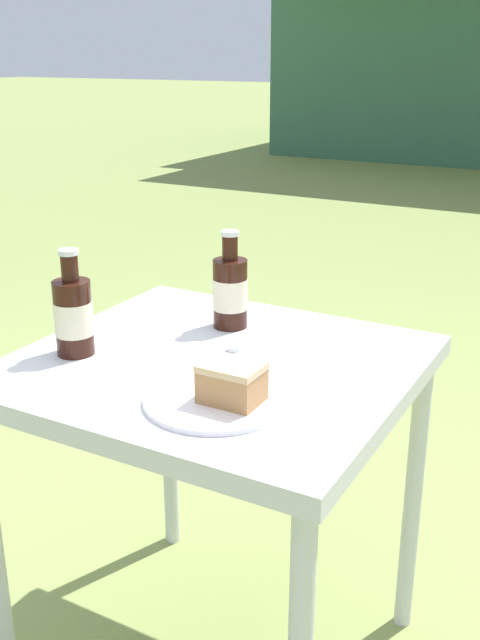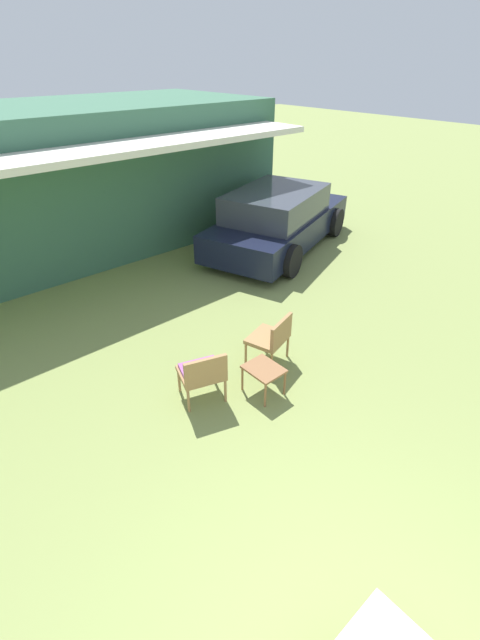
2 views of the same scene
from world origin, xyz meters
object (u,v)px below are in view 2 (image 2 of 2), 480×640
garden_side_table (264,371)px  wicker_chair_plain (272,337)px  wicker_chair_cushioned (202,372)px  parked_car (278,220)px

garden_side_table → wicker_chair_plain: bearing=36.1°
wicker_chair_plain → garden_side_table: bearing=20.2°
garden_side_table → wicker_chair_cushioned: bearing=148.1°
parked_car → garden_side_table: 5.17m
parked_car → garden_side_table: (-3.81, -3.48, -0.31)m
wicker_chair_plain → garden_side_table: wicker_chair_plain is taller
wicker_chair_cushioned → wicker_chair_plain: size_ratio=1.00×
parked_car → garden_side_table: size_ratio=9.50×
parked_car → garden_side_table: bearing=-156.4°
wicker_chair_plain → parked_car: bearing=-152.6°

